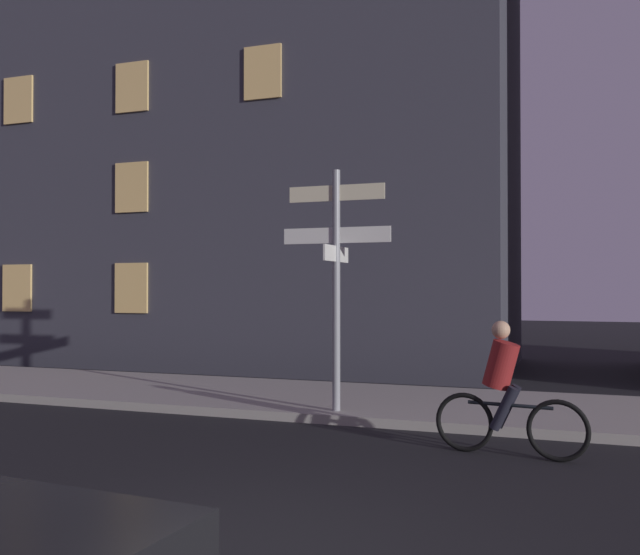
# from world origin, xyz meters

# --- Properties ---
(sidewalk_kerb) EXTENTS (40.00, 3.47, 0.14)m
(sidewalk_kerb) POSITION_xyz_m (0.00, 6.84, 0.07)
(sidewalk_kerb) COLOR #9E9991
(sidewalk_kerb) RESTS_ON ground_plane
(signpost) EXTENTS (1.71, 1.12, 3.66)m
(signpost) POSITION_xyz_m (-1.07, 5.50, 2.34)
(signpost) COLOR gray
(signpost) RESTS_ON sidewalk_kerb
(cyclist) EXTENTS (1.81, 0.38, 1.61)m
(cyclist) POSITION_xyz_m (1.55, 4.02, 0.75)
(cyclist) COLOR black
(cyclist) RESTS_ON ground_plane
(building_left_block) EXTENTS (13.77, 6.29, 15.09)m
(building_left_block) POSITION_xyz_m (-5.90, 12.79, 7.54)
(building_left_block) COLOR #383842
(building_left_block) RESTS_ON ground_plane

